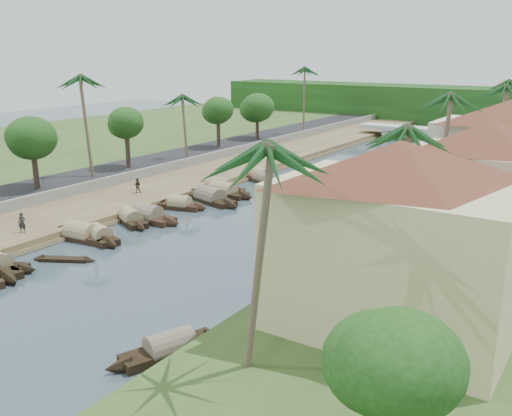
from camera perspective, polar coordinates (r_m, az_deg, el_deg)
The scene contains 40 objects.
ground at distance 43.57m, azimuth -10.13°, elevation -5.83°, with size 220.00×220.00×0.00m, color #354650.
left_bank at distance 67.94m, azimuth -8.45°, elevation 2.34°, with size 10.00×180.00×0.80m, color brown.
right_bank at distance 52.25m, azimuth 21.64°, elevation -2.39°, with size 16.00×180.00×1.20m, color #2C481D.
road at distance 73.70m, azimuth -13.42°, elevation 3.35°, with size 8.00×180.00×1.40m, color black.
retaining_wall at distance 70.55m, azimuth -11.04°, elevation 3.49°, with size 0.40×180.00×1.10m, color slate.
treeline at distance 132.74m, azimuth 21.22°, elevation 9.42°, with size 120.00×14.00×8.00m.
bridge at distance 105.97m, azimuth 17.72°, elevation 7.20°, with size 28.00×4.00×2.40m.
building_near at distance 30.18m, azimuth 13.70°, elevation -2.87°, with size 14.85×14.85×10.20m.
building_mid at distance 44.98m, azimuth 21.92°, elevation 2.12°, with size 14.11×14.11×9.70m.
building_far at distance 58.65m, azimuth 23.87°, elevation 5.06°, with size 15.59×15.59×10.20m.
sampan_4 at distance 51.09m, azimuth -17.07°, elevation -2.58°, with size 7.94×2.45×2.22m.
sampan_5 at distance 50.21m, azimuth -15.35°, elevation -2.77°, with size 6.32×3.19×2.00m.
sampan_6 at distance 55.09m, azimuth -10.86°, elevation -0.86°, with size 8.13×2.27×2.39m.
sampan_7 at distance 54.76m, azimuth -12.44°, elevation -1.06°, with size 7.30×4.53×2.00m.
sampan_8 at distance 58.79m, azimuth -7.63°, elevation 0.31°, with size 6.39×3.00×1.97m.
sampan_9 at distance 61.21m, azimuth -4.62°, elevation 1.02°, with size 9.73×4.32×2.39m.
sampan_10 at distance 65.85m, azimuth -3.67°, elevation 2.07°, with size 8.29×2.14×2.27m.
sampan_11 at distance 63.56m, azimuth -3.36°, elevation 1.59°, with size 8.26×2.16×2.35m.
sampan_12 at distance 69.70m, azimuth 0.70°, elevation 2.84°, with size 7.49×4.44×1.86m.
sampan_13 at distance 71.32m, azimuth 0.39°, elevation 3.15°, with size 8.38×4.62×2.27m.
sampan_14 at distance 31.48m, azimuth -8.59°, elevation -13.69°, with size 4.01×7.45×1.86m.
sampan_15 at distance 45.40m, azimuth 7.63°, elevation -4.28°, with size 3.16×8.22×2.17m.
sampan_16 at distance 56.96m, azimuth 12.00°, elevation -0.39°, with size 3.78×8.81×2.13m.
canoe_1 at distance 46.46m, azimuth -18.65°, elevation -4.93°, with size 4.84×3.13×0.82m.
canoe_2 at distance 67.48m, azimuth -3.06°, elevation 2.13°, with size 5.05×0.93×0.73m.
palm_0 at distance 24.31m, azimuth -0.45°, elevation 5.67°, with size 3.20×3.20×12.11m.
palm_1 at distance 37.31m, azimuth 13.89°, elevation 7.44°, with size 3.20×3.20×11.30m.
palm_2 at distance 51.13m, azimuth 18.47°, elevation 10.36°, with size 3.20×3.20×12.41m.
palm_3 at distance 68.00m, azimuth 23.31°, elevation 10.89°, with size 3.20×3.20×12.28m.
palm_5 at distance 68.56m, azimuth -16.83°, elevation 12.21°, with size 3.20×3.20×12.95m.
palm_6 at distance 77.86m, azimuth -7.16°, elevation 10.87°, with size 3.20×3.20×9.89m.
palm_7 at distance 84.58m, azimuth 24.07°, elevation 11.30°, with size 3.20×3.20×12.02m.
palm_8 at distance 102.01m, azimuth 4.90°, elevation 13.60°, with size 3.20×3.20×12.83m.
tree_2 at distance 64.57m, azimuth -21.48°, elevation 6.43°, with size 5.16×5.16×7.49m.
tree_3 at distance 73.04m, azimuth -12.86°, elevation 8.20°, with size 4.36×4.36×7.38m.
tree_4 at distance 87.09m, azimuth -3.82°, elevation 9.63°, with size 4.57×4.57×7.41m.
tree_5 at distance 95.89m, azimuth 0.13°, elevation 9.93°, with size 5.42×5.42×7.26m.
tree_7 at distance 19.75m, azimuth 13.57°, elevation -15.07°, with size 4.18×4.18×6.38m.
person_near at distance 51.84m, azimuth -22.36°, elevation -1.37°, with size 0.64×0.42×1.74m, color #23242A.
person_far at distance 62.89m, azimuth -11.78°, elevation 2.23°, with size 0.77×0.60×1.58m, color #2F2721.
Camera 1 is at (28.34, -29.16, 15.66)m, focal length 40.00 mm.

